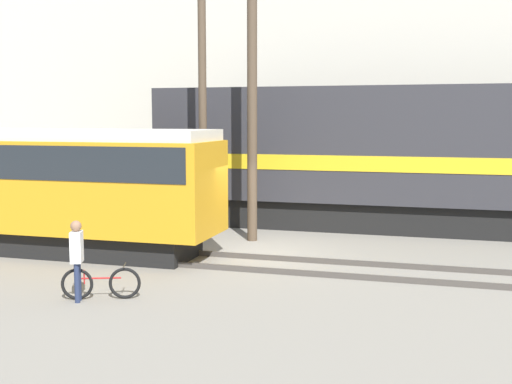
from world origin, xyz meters
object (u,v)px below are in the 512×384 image
object	(u,v)px
utility_pole_left	(203,103)
utility_pole_center	(252,110)
freight_locomotive	(410,156)
bicycle	(101,283)
streetcar	(27,182)
person	(77,253)

from	to	relation	value
utility_pole_left	utility_pole_center	world-z (taller)	utility_pole_left
freight_locomotive	bicycle	distance (m)	12.07
streetcar	bicycle	world-z (taller)	streetcar
utility_pole_center	streetcar	bearing A→B (deg)	-150.40
freight_locomotive	utility_pole_left	bearing A→B (deg)	-152.21
person	utility_pole_center	bearing A→B (deg)	77.97
freight_locomotive	person	bearing A→B (deg)	-119.94
person	utility_pole_center	world-z (taller)	utility_pole_center
freight_locomotive	person	xyz separation A→B (m)	(-6.14, -10.66, -1.50)
bicycle	person	xyz separation A→B (m)	(-0.37, -0.29, 0.70)
utility_pole_left	utility_pole_center	size ratio (longest dim) A/B	1.05
bicycle	utility_pole_left	xyz separation A→B (m)	(-0.40, 7.12, 3.92)
bicycle	utility_pole_left	bearing A→B (deg)	93.25
streetcar	utility_pole_left	xyz separation A→B (m)	(4.12, 3.25, 2.26)
freight_locomotive	bicycle	xyz separation A→B (m)	(-5.77, -10.37, -2.20)
streetcar	utility_pole_center	distance (m)	6.90
utility_pole_left	bicycle	bearing A→B (deg)	-86.75
utility_pole_left	person	bearing A→B (deg)	-89.76
bicycle	utility_pole_center	xyz separation A→B (m)	(1.21, 7.12, 3.70)
utility_pole_left	utility_pole_center	bearing A→B (deg)	0.00
freight_locomotive	utility_pole_left	xyz separation A→B (m)	(-6.17, -3.25, 1.72)
utility_pole_left	utility_pole_center	distance (m)	1.63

